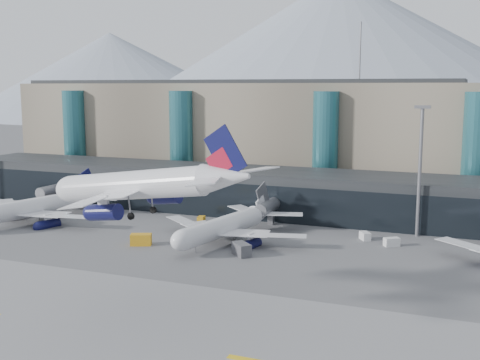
% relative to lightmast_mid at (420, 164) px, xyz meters
% --- Properties ---
extents(ground, '(900.00, 900.00, 0.00)m').
position_rel_lightmast_mid_xyz_m(ground, '(-30.00, -48.00, -14.42)').
color(ground, '#515154').
rests_on(ground, ground).
extents(runway_strip, '(400.00, 40.00, 0.04)m').
position_rel_lightmast_mid_xyz_m(runway_strip, '(-30.00, -63.00, -14.40)').
color(runway_strip, slate).
rests_on(runway_strip, ground).
extents(runway_markings, '(128.00, 1.00, 0.02)m').
position_rel_lightmast_mid_xyz_m(runway_markings, '(-30.00, -63.00, -14.37)').
color(runway_markings, gold).
rests_on(runway_markings, ground).
extents(concourse, '(170.00, 27.00, 10.00)m').
position_rel_lightmast_mid_xyz_m(concourse, '(-30.02, 9.73, -9.45)').
color(concourse, black).
rests_on(concourse, ground).
extents(terminal_main, '(130.00, 30.00, 31.00)m').
position_rel_lightmast_mid_xyz_m(terminal_main, '(-55.00, 42.00, 1.03)').
color(terminal_main, gray).
rests_on(terminal_main, ground).
extents(teal_towers, '(116.40, 19.40, 46.00)m').
position_rel_lightmast_mid_xyz_m(teal_towers, '(-44.99, 26.01, -0.41)').
color(teal_towers, '#26626C').
rests_on(teal_towers, ground).
extents(mountain_ridge, '(910.00, 400.00, 110.00)m').
position_rel_lightmast_mid_xyz_m(mountain_ridge, '(-14.03, 332.00, 31.33)').
color(mountain_ridge, gray).
rests_on(mountain_ridge, ground).
extents(lightmast_mid, '(3.00, 1.20, 25.60)m').
position_rel_lightmast_mid_xyz_m(lightmast_mid, '(0.00, 0.00, 0.00)').
color(lightmast_mid, slate).
rests_on(lightmast_mid, ground).
extents(hero_jet, '(32.07, 31.82, 10.37)m').
position_rel_lightmast_mid_xyz_m(hero_jet, '(-27.51, -55.17, 3.51)').
color(hero_jet, silver).
rests_on(hero_jet, ground).
extents(jet_parked_left, '(34.34, 35.81, 11.49)m').
position_rel_lightmast_mid_xyz_m(jet_parked_left, '(-78.04, -15.61, -10.07)').
color(jet_parked_left, silver).
rests_on(jet_parked_left, ground).
extents(jet_parked_mid, '(33.04, 33.71, 10.86)m').
position_rel_lightmast_mid_xyz_m(jet_parked_mid, '(-33.01, -15.66, -10.31)').
color(jet_parked_mid, silver).
rests_on(jet_parked_mid, ground).
extents(veh_a, '(3.31, 2.50, 1.65)m').
position_rel_lightmast_mid_xyz_m(veh_a, '(-85.87, -14.41, -13.59)').
color(veh_a, silver).
rests_on(veh_a, ground).
extents(veh_b, '(1.76, 2.46, 1.30)m').
position_rel_lightmast_mid_xyz_m(veh_b, '(-44.71, -4.62, -13.77)').
color(veh_b, orange).
rests_on(veh_b, ground).
extents(veh_c, '(4.33, 4.23, 2.20)m').
position_rel_lightmast_mid_xyz_m(veh_c, '(-27.10, -25.54, -13.32)').
color(veh_c, '#47474C').
rests_on(veh_c, ground).
extents(veh_d, '(3.13, 2.79, 1.59)m').
position_rel_lightmast_mid_xyz_m(veh_d, '(-3.60, -9.57, -13.63)').
color(veh_d, silver).
rests_on(veh_d, ground).
extents(veh_g, '(2.62, 2.95, 1.49)m').
position_rel_lightmast_mid_xyz_m(veh_g, '(-9.00, -6.63, -13.68)').
color(veh_g, silver).
rests_on(veh_g, ground).
extents(veh_h, '(4.30, 3.35, 2.11)m').
position_rel_lightmast_mid_xyz_m(veh_h, '(-47.01, -25.95, -13.36)').
color(veh_h, orange).
rests_on(veh_h, ground).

